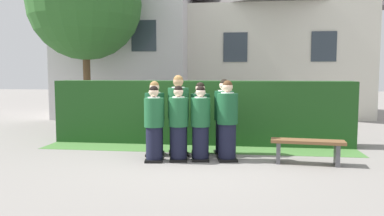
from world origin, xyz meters
name	(u,v)px	position (x,y,z in m)	size (l,w,h in m)	color
ground_plane	(190,160)	(0.00, 0.00, 0.00)	(60.00, 60.00, 0.00)	gray
student_front_row_0	(154,126)	(-0.71, -0.15, 0.73)	(0.40, 0.47, 1.53)	black
student_front_row_1	(179,125)	(-0.24, -0.02, 0.73)	(0.41, 0.48, 1.53)	black
student_front_row_2	(201,125)	(0.21, 0.06, 0.72)	(0.40, 0.47, 1.52)	black
student_front_row_3	(227,123)	(0.74, 0.12, 0.78)	(0.46, 0.53, 1.63)	black
student_rear_row_0	(155,120)	(-0.83, 0.41, 0.77)	(0.42, 0.50, 1.61)	black
student_rear_row_1	(178,117)	(-0.33, 0.54, 0.83)	(0.51, 0.58, 1.74)	black
student_rear_row_2	(200,120)	(0.14, 0.61, 0.75)	(0.43, 0.50, 1.58)	black
student_rear_row_3	(224,119)	(0.65, 0.70, 0.79)	(0.48, 0.55, 1.65)	black
hedge	(201,112)	(0.00, 1.95, 0.79)	(7.41, 0.70, 1.58)	#214C1E
school_building_main	(275,35)	(2.38, 9.26, 3.37)	(7.59, 4.63, 6.56)	beige
school_building_annex	(129,35)	(-3.61, 7.86, 3.33)	(5.39, 4.21, 6.50)	silver
oak_tree_left	(85,4)	(-4.11, 4.65, 4.03)	(3.69, 3.69, 5.89)	brown
wooden_bench	(307,147)	(2.31, -0.02, 0.35)	(1.43, 0.49, 0.48)	brown
lawn_strip	(197,149)	(0.00, 1.15, 0.00)	(7.41, 0.90, 0.01)	#477A38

